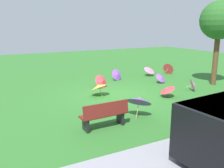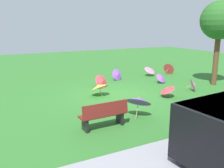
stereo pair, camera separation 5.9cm
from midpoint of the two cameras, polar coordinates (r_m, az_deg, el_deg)
The scene contains 12 objects.
ground at distance 11.87m, azimuth 1.00°, elevation -2.55°, with size 40.00×40.00×0.00m, color #2D6B28.
park_bench at distance 8.03m, azimuth -1.94°, elevation -7.13°, with size 1.61×0.52×0.90m.
shade_tree at distance 14.69m, azimuth 23.56°, elevation 13.25°, with size 2.06×2.06×4.58m.
parasol_red_0 at distance 11.69m, azimuth 12.53°, elevation -1.14°, with size 0.86×0.87×0.61m.
parasol_purple_0 at distance 9.07m, azimuth 6.15°, elevation -3.74°, with size 1.29×1.29×0.93m.
parasol_red_1 at distance 13.18m, azimuth -2.50°, elevation 0.72°, with size 0.89×0.83×0.73m.
parasol_pink_0 at distance 13.17m, azimuth 18.32°, elevation -0.13°, with size 0.66×0.74×0.66m.
parasol_red_2 at distance 17.35m, azimuth 12.93°, elevation 3.58°, with size 0.81×0.85×0.77m.
parasol_purple_1 at distance 14.92m, azimuth 1.09°, elevation 2.19°, with size 0.79×0.77×0.70m.
parasol_pink_1 at distance 16.35m, azimuth 8.61°, elevation 3.31°, with size 0.84×0.82×0.65m.
parasol_purple_2 at distance 14.47m, azimuth 11.22°, elevation 1.48°, with size 0.74×0.68×0.58m.
parasol_yellow_0 at distance 11.63m, azimuth -3.26°, elevation -0.53°, with size 1.15×1.14×0.72m.
Camera 1 is at (5.51, 9.99, 3.31)m, focal length 39.34 mm.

